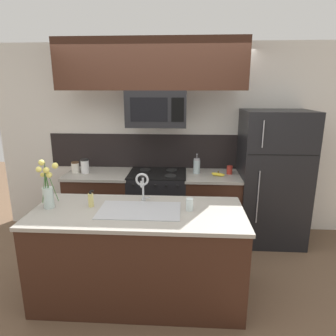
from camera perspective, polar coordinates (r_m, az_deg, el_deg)
The scene contains 20 objects.
ground_plane at distance 3.56m, azimuth -3.30°, elevation -19.47°, with size 10.00×10.00×0.00m, color brown.
rear_partition at distance 4.26m, azimuth 2.45°, elevation 5.31°, with size 5.20×0.10×2.60m, color silver.
splash_band at distance 4.25m, azimuth -1.64°, elevation 3.23°, with size 3.12×0.01×0.48m, color black.
back_counter_left at distance 4.28m, azimuth -12.68°, elevation -6.74°, with size 0.86×0.65×0.91m.
back_counter_right at distance 4.14m, azimuth 8.26°, elevation -7.30°, with size 0.73×0.65×0.91m.
stove_range at distance 4.14m, azimuth -1.96°, elevation -7.07°, with size 0.76×0.64×0.93m.
microwave at distance 3.82m, azimuth -2.17°, elevation 11.24°, with size 0.74×0.40×0.44m.
upper_cabinet_band at distance 3.80m, azimuth -3.29°, elevation 19.07°, with size 2.29×0.34×0.60m, color #381E14.
refrigerator at distance 4.16m, azimuth 19.15°, elevation -1.76°, with size 0.85×0.74×1.75m.
storage_jar_tall at distance 4.21m, azimuth -17.24°, elevation 0.13°, with size 0.10×0.10×0.15m.
storage_jar_medium at distance 4.15m, azimuth -15.54°, elevation 0.36°, with size 0.11×0.11×0.19m.
banana_bunch at distance 3.93m, azimuth 9.56°, elevation -1.20°, with size 0.19×0.12×0.08m.
french_press at distance 4.01m, azimuth 5.48°, elevation 0.39°, with size 0.09×0.09×0.27m.
coffee_tin at distance 4.05m, azimuth 11.65°, elevation -0.35°, with size 0.08×0.08×0.11m, color #B22D23.
island_counter at distance 3.03m, azimuth -5.54°, elevation -16.01°, with size 1.98×0.83×0.91m.
kitchen_sink at distance 2.85m, azimuth -5.42°, elevation -9.37°, with size 0.76×0.44×0.16m.
sink_faucet at distance 2.96m, azimuth -4.90°, elevation -2.92°, with size 0.14×0.14×0.31m.
dish_soap_bottle at distance 2.97m, azimuth -14.48°, elevation -5.89°, with size 0.06×0.05×0.16m.
drinking_glass at distance 2.81m, azimuth 4.14°, elevation -6.93°, with size 0.07×0.07×0.12m.
flower_vase at distance 3.04m, azimuth -21.90°, elevation -4.10°, with size 0.18×0.13×0.47m.
Camera 1 is at (0.37, -2.92, 2.01)m, focal length 32.00 mm.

